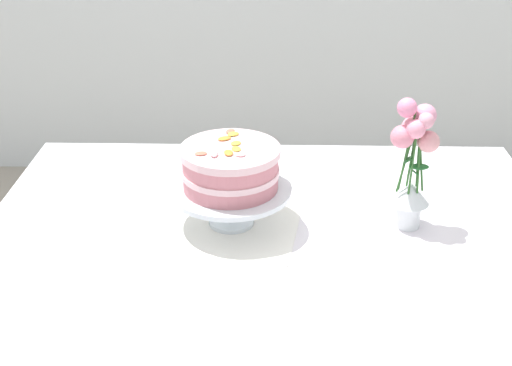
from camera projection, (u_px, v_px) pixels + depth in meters
dining_table at (272, 268)px, 1.62m from camera, size 1.40×1.00×0.74m
linen_napkin at (232, 223)px, 1.63m from camera, size 0.36×0.36×0.00m
cake_stand at (231, 194)px, 1.59m from camera, size 0.29×0.29×0.10m
layer_cake at (230, 167)px, 1.56m from camera, size 0.23×0.23×0.11m
flower_vase at (413, 161)px, 1.55m from camera, size 0.11×0.10×0.32m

